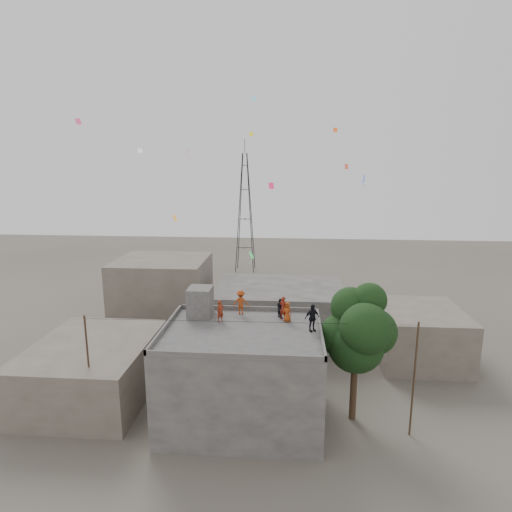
{
  "coord_description": "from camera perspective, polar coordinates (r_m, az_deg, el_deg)",
  "views": [
    {
      "loc": [
        2.89,
        -25.22,
        16.43
      ],
      "look_at": [
        0.82,
        0.73,
        10.8
      ],
      "focal_mm": 30.0,
      "sensor_mm": 36.0,
      "label": 1
    }
  ],
  "objects": [
    {
      "name": "person_dark_child",
      "position": [
        29.56,
        3.3,
        -6.92
      ],
      "size": [
        0.75,
        0.8,
        1.32
      ],
      "primitive_type": "imported",
      "rotation": [
        0.0,
        0.0,
        2.1
      ],
      "color": "black",
      "rests_on": "main_building"
    },
    {
      "name": "person_red_adult",
      "position": [
        29.13,
        3.67,
        -6.93
      ],
      "size": [
        0.7,
        0.64,
        1.6
      ],
      "primitive_type": "imported",
      "rotation": [
        0.0,
        0.0,
        2.56
      ],
      "color": "maroon",
      "rests_on": "main_building"
    },
    {
      "name": "neighbor_northwest",
      "position": [
        45.09,
        -12.3,
        -4.76
      ],
      "size": [
        9.0,
        8.0,
        7.0
      ],
      "primitive_type": "cube",
      "color": "#5C5348",
      "rests_on": "ground"
    },
    {
      "name": "neighbor_north",
      "position": [
        41.63,
        3.1,
        -7.37
      ],
      "size": [
        12.0,
        9.0,
        5.0
      ],
      "primitive_type": "cube",
      "color": "#464341",
      "rests_on": "ground"
    },
    {
      "name": "main_building",
      "position": [
        28.7,
        -1.82,
        -15.6
      ],
      "size": [
        10.0,
        8.0,
        6.1
      ],
      "color": "#464341",
      "rests_on": "ground"
    },
    {
      "name": "neighbor_east",
      "position": [
        39.58,
        20.83,
        -9.71
      ],
      "size": [
        7.0,
        8.0,
        4.4
      ],
      "primitive_type": "cube",
      "color": "#5C5348",
      "rests_on": "ground"
    },
    {
      "name": "person_dark_adult",
      "position": [
        27.27,
        7.5,
        -8.19
      ],
      "size": [
        1.11,
        0.86,
        1.76
      ],
      "primitive_type": "imported",
      "rotation": [
        0.0,
        0.0,
        0.48
      ],
      "color": "black",
      "rests_on": "main_building"
    },
    {
      "name": "stair_head_box",
      "position": [
        29.97,
        -7.44,
        -6.05
      ],
      "size": [
        1.6,
        1.8,
        2.0
      ],
      "primitive_type": "cube",
      "color": "#464341",
      "rests_on": "main_building"
    },
    {
      "name": "utility_line",
      "position": [
        27.19,
        -1.04,
        -15.42
      ],
      "size": [
        20.12,
        0.62,
        7.4
      ],
      "color": "black",
      "rests_on": "ground"
    },
    {
      "name": "transmission_tower",
      "position": [
        66.0,
        -1.47,
        5.79
      ],
      "size": [
        2.97,
        2.97,
        20.01
      ],
      "color": "black",
      "rests_on": "ground"
    },
    {
      "name": "neighbor_west",
      "position": [
        33.8,
        -20.86,
        -13.93
      ],
      "size": [
        8.0,
        10.0,
        4.0
      ],
      "primitive_type": "cube",
      "color": "#5C5348",
      "rests_on": "ground"
    },
    {
      "name": "person_red_child",
      "position": [
        28.76,
        -4.78,
        -7.33
      ],
      "size": [
        0.63,
        0.63,
        1.47
      ],
      "primitive_type": "imported",
      "rotation": [
        0.0,
        0.0,
        0.77
      ],
      "color": "maroon",
      "rests_on": "main_building"
    },
    {
      "name": "kites",
      "position": [
        34.16,
        -1.3,
        11.2
      ],
      "size": [
        20.49,
        16.29,
        12.41
      ],
      "color": "orange",
      "rests_on": "ground"
    },
    {
      "name": "parapet",
      "position": [
        27.35,
        -1.86,
        -9.66
      ],
      "size": [
        10.0,
        8.0,
        0.3
      ],
      "color": "#464341",
      "rests_on": "main_building"
    },
    {
      "name": "ground",
      "position": [
        30.24,
        -1.78,
        -20.72
      ],
      "size": [
        140.0,
        140.0,
        0.0
      ],
      "primitive_type": "plane",
      "color": "#4C473E",
      "rests_on": "ground"
    },
    {
      "name": "tree",
      "position": [
        28.17,
        13.57,
        -9.67
      ],
      "size": [
        4.9,
        4.6,
        9.1
      ],
      "color": "black",
      "rests_on": "ground"
    },
    {
      "name": "person_orange_adult",
      "position": [
        30.05,
        -2.03,
        -6.18
      ],
      "size": [
        1.12,
        0.66,
        1.72
      ],
      "primitive_type": "imported",
      "rotation": [
        0.0,
        0.0,
        -3.12
      ],
      "color": "#9F3A12",
      "rests_on": "main_building"
    },
    {
      "name": "person_orange_child",
      "position": [
        28.81,
        4.19,
        -7.43
      ],
      "size": [
        0.78,
        0.68,
        1.34
      ],
      "primitive_type": "imported",
      "rotation": [
        0.0,
        0.0,
        -0.48
      ],
      "color": "#A43E12",
      "rests_on": "main_building"
    }
  ]
}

